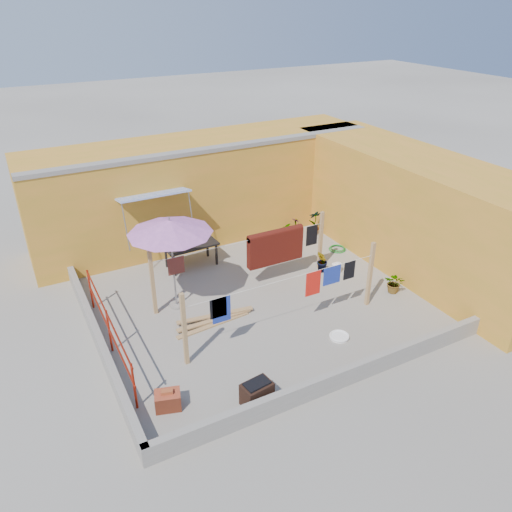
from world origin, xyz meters
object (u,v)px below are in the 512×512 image
(brazier, at_px, (257,393))
(plant_back_a, at_px, (278,238))
(brick_stack, at_px, (168,400))
(water_jug_a, at_px, (335,268))
(white_basin, at_px, (339,336))
(patio_umbrella, at_px, (170,227))
(green_hose, at_px, (337,249))
(outdoor_table, at_px, (191,246))
(water_jug_b, at_px, (338,268))

(brazier, xyz_separation_m, plant_back_a, (3.71, 5.57, 0.17))
(brick_stack, bearing_deg, water_jug_a, 25.04)
(brazier, bearing_deg, white_basin, 19.42)
(patio_umbrella, distance_m, white_basin, 4.80)
(green_hose, bearing_deg, plant_back_a, 153.39)
(white_basin, relative_size, water_jug_a, 1.45)
(green_hose, bearing_deg, water_jug_a, -129.06)
(outdoor_table, relative_size, brick_stack, 2.71)
(white_basin, bearing_deg, water_jug_b, 54.56)
(brick_stack, height_order, brazier, brazier)
(brazier, distance_m, water_jug_a, 5.71)
(white_basin, distance_m, plant_back_a, 4.73)
(brazier, distance_m, water_jug_b, 5.77)
(brick_stack, bearing_deg, patio_umbrella, 67.49)
(water_jug_b, bearing_deg, brazier, -142.14)
(outdoor_table, relative_size, water_jug_a, 4.82)
(water_jug_b, bearing_deg, white_basin, -125.44)
(water_jug_b, xyz_separation_m, plant_back_a, (-0.84, 2.03, 0.28))
(patio_umbrella, bearing_deg, water_jug_a, -6.15)
(green_hose, bearing_deg, water_jug_b, -126.20)
(brazier, height_order, green_hose, brazier)
(outdoor_table, xyz_separation_m, green_hose, (4.47, -1.19, -0.62))
(brazier, relative_size, water_jug_b, 1.94)
(patio_umbrella, distance_m, outdoor_table, 2.71)
(green_hose, distance_m, plant_back_a, 1.94)
(white_basin, height_order, plant_back_a, plant_back_a)
(outdoor_table, bearing_deg, brick_stack, -116.07)
(patio_umbrella, distance_m, water_jug_b, 5.23)
(brick_stack, bearing_deg, outdoor_table, 63.93)
(brick_stack, relative_size, white_basin, 1.22)
(outdoor_table, distance_m, green_hose, 4.66)
(patio_umbrella, relative_size, brick_stack, 4.30)
(outdoor_table, xyz_separation_m, white_basin, (1.77, -4.95, -0.61))
(water_jug_b, bearing_deg, water_jug_a, 177.25)
(brick_stack, distance_m, plant_back_a, 7.19)
(water_jug_b, height_order, green_hose, water_jug_b)
(white_basin, relative_size, plant_back_a, 0.56)
(outdoor_table, relative_size, green_hose, 2.91)
(brazier, height_order, water_jug_a, brazier)
(brick_stack, height_order, water_jug_b, brick_stack)
(outdoor_table, bearing_deg, white_basin, -70.33)
(outdoor_table, distance_m, brazier, 6.00)
(green_hose, xyz_separation_m, plant_back_a, (-1.70, 0.85, 0.39))
(brazier, height_order, plant_back_a, plant_back_a)
(brazier, height_order, water_jug_b, brazier)
(patio_umbrella, bearing_deg, green_hose, 6.73)
(white_basin, bearing_deg, patio_umbrella, 133.40)
(outdoor_table, relative_size, white_basin, 3.31)
(white_basin, bearing_deg, brazier, -160.58)
(outdoor_table, height_order, brick_stack, outdoor_table)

